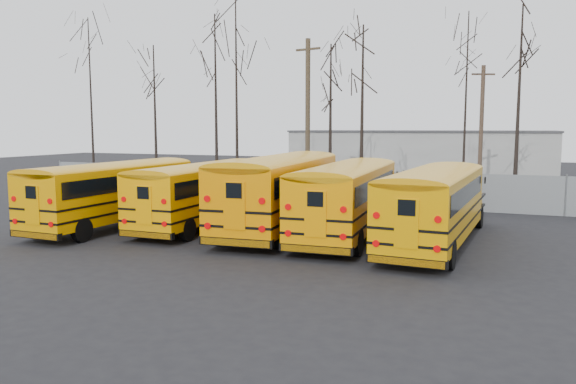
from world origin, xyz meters
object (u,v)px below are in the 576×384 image
at_px(utility_pole_left, 308,116).
at_px(bus_b, 205,189).
at_px(bus_d, 348,193).
at_px(bus_c, 281,186).
at_px(bus_e, 436,200).
at_px(bus_a, 117,188).
at_px(utility_pole_right, 481,130).

bearing_deg(utility_pole_left, bus_b, -78.38).
distance_m(bus_b, bus_d, 6.60).
bearing_deg(bus_c, bus_e, -12.36).
relative_size(bus_a, utility_pole_left, 1.06).
bearing_deg(utility_pole_right, bus_e, -116.82).
xyz_separation_m(bus_b, utility_pole_left, (0.49, 12.40, 3.44)).
bearing_deg(bus_d, bus_e, -13.26).
height_order(bus_a, utility_pole_right, utility_pole_right).
relative_size(bus_c, bus_d, 1.09).
xyz_separation_m(bus_c, utility_pole_left, (-3.08, 12.08, 3.20)).
distance_m(bus_a, bus_b, 3.88).
bearing_deg(bus_b, bus_d, -0.16).
height_order(bus_c, utility_pole_right, utility_pole_right).
bearing_deg(bus_d, bus_b, 177.77).
height_order(bus_a, bus_c, bus_c).
bearing_deg(utility_pole_left, bus_d, -49.82).
bearing_deg(utility_pole_right, bus_d, -129.46).
height_order(utility_pole_left, utility_pole_right, utility_pole_left).
bearing_deg(bus_c, bus_b, -178.86).
relative_size(bus_b, utility_pole_right, 1.25).
height_order(bus_b, bus_d, bus_d).
relative_size(bus_e, utility_pole_left, 1.07).
xyz_separation_m(bus_e, utility_pole_left, (-9.62, 13.03, 3.38)).
relative_size(bus_a, bus_b, 1.02).
relative_size(bus_c, utility_pole_right, 1.44).
distance_m(bus_c, bus_e, 6.61).
bearing_deg(bus_e, utility_pole_right, 90.62).
xyz_separation_m(bus_b, bus_c, (3.57, 0.32, 0.24)).
bearing_deg(bus_a, utility_pole_left, 75.62).
relative_size(bus_d, bus_e, 1.02).
height_order(bus_a, bus_b, bus_a).
bearing_deg(bus_a, bus_e, 5.66).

